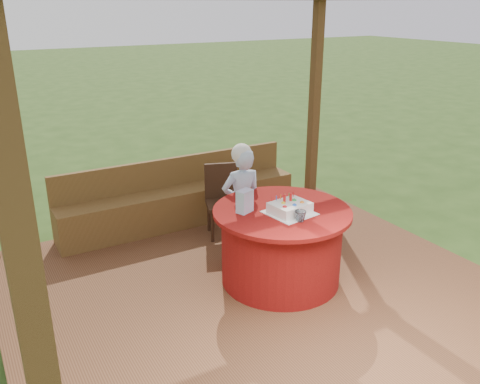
# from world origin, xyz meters

# --- Properties ---
(ground) EXTENTS (60.00, 60.00, 0.00)m
(ground) POSITION_xyz_m (0.00, 0.00, 0.00)
(ground) COLOR #2A4617
(ground) RESTS_ON ground
(deck) EXTENTS (4.50, 4.00, 0.12)m
(deck) POSITION_xyz_m (0.00, 0.00, 0.06)
(deck) COLOR brown
(deck) RESTS_ON ground
(pergola) EXTENTS (4.50, 4.00, 2.72)m
(pergola) POSITION_xyz_m (0.00, 0.00, 2.41)
(pergola) COLOR brown
(pergola) RESTS_ON deck
(bench) EXTENTS (3.00, 0.42, 0.80)m
(bench) POSITION_xyz_m (0.00, 1.72, 0.38)
(bench) COLOR brown
(bench) RESTS_ON deck
(table) EXTENTS (1.31, 1.31, 0.75)m
(table) POSITION_xyz_m (0.28, -0.06, 0.50)
(table) COLOR maroon
(table) RESTS_ON deck
(chair) EXTENTS (0.49, 0.49, 0.83)m
(chair) POSITION_xyz_m (0.31, 1.20, 0.57)
(chair) COLOR #321C0F
(chair) RESTS_ON deck
(elderly_woman) EXTENTS (0.47, 0.33, 1.25)m
(elderly_woman) POSITION_xyz_m (0.21, 0.59, 0.75)
(elderly_woman) COLOR #98B8E2
(elderly_woman) RESTS_ON deck
(birthday_cake) EXTENTS (0.44, 0.44, 0.18)m
(birthday_cake) POSITION_xyz_m (0.29, -0.16, 0.92)
(birthday_cake) COLOR white
(birthday_cake) RESTS_ON table
(gift_bag) EXTENTS (0.18, 0.15, 0.21)m
(gift_bag) POSITION_xyz_m (-0.05, 0.07, 0.98)
(gift_bag) COLOR #E594CB
(gift_bag) RESTS_ON table
(drinking_glass) EXTENTS (0.11, 0.11, 0.10)m
(drinking_glass) POSITION_xyz_m (0.27, -0.36, 0.92)
(drinking_glass) COLOR silver
(drinking_glass) RESTS_ON table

